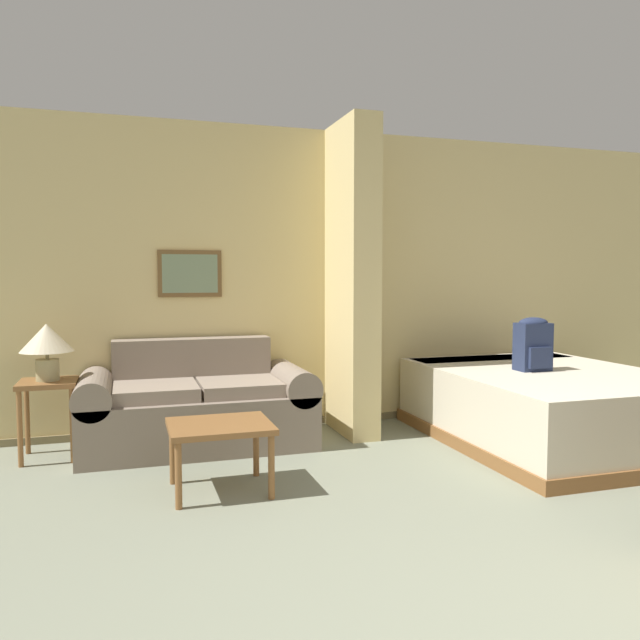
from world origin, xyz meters
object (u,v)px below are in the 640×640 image
backpack (533,343)px  bed (548,405)px  couch (197,407)px  coffee_table (220,432)px  table_lamp (47,342)px

backpack → bed: bearing=-15.2°
bed → backpack: backpack is taller
couch → coffee_table: couch is taller
table_lamp → couch: bearing=0.4°
couch → table_lamp: (-1.06, -0.01, 0.54)m
bed → couch: bearing=165.9°
coffee_table → table_lamp: (-1.08, 1.07, 0.48)m
couch → table_lamp: 1.19m
couch → table_lamp: table_lamp is taller
couch → bed: size_ratio=0.83×
table_lamp → backpack: backpack is taller
table_lamp → backpack: 3.70m
table_lamp → bed: table_lamp is taller
couch → backpack: (2.58, -0.65, 0.48)m
table_lamp → bed: 3.87m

